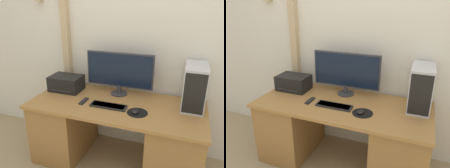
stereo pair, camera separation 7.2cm
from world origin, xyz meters
The scene contains 9 objects.
wall_back centered at (-0.02, 0.82, 1.36)m, with size 6.40×0.13×2.89m.
desk centered at (0.00, 0.38, 0.37)m, with size 1.72×0.76×0.71m.
monitor centered at (-0.04, 0.61, 0.97)m, with size 0.73×0.18×0.46m.
keyboard centered at (-0.04, 0.29, 0.72)m, with size 0.36×0.12×0.02m.
mousepad centered at (0.25, 0.26, 0.72)m, with size 0.19×0.19×0.00m.
mouse centered at (0.23, 0.24, 0.73)m, with size 0.06×0.08×0.03m.
computer_tower centered at (0.71, 0.57, 0.92)m, with size 0.20×0.40×0.41m.
printer centered at (-0.64, 0.52, 0.80)m, with size 0.35×0.26×0.17m.
remote_control centered at (-0.32, 0.30, 0.72)m, with size 0.04×0.15×0.02m.
Camera 1 is at (0.63, -1.48, 1.68)m, focal length 35.00 mm.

